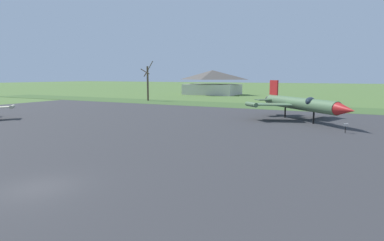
{
  "coord_description": "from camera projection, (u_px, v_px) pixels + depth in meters",
  "views": [
    {
      "loc": [
        15.34,
        -11.16,
        6.21
      ],
      "look_at": [
        1.27,
        16.29,
        1.9
      ],
      "focal_mm": 29.6,
      "sensor_mm": 36.0,
      "label": 1
    }
  ],
  "objects": [
    {
      "name": "ground_plane",
      "position": [
        39.0,
        189.0,
        17.63
      ],
      "size": [
        600.0,
        600.0,
        0.0
      ],
      "primitive_type": "plane",
      "color": "#4C6B33"
    },
    {
      "name": "asphalt_apron",
      "position": [
        188.0,
        135.0,
        33.35
      ],
      "size": [
        106.9,
        59.47,
        0.05
      ],
      "primitive_type": "cube",
      "color": "#333335",
      "rests_on": "ground"
    },
    {
      "name": "grass_verge_strip",
      "position": [
        269.0,
        107.0,
        64.84
      ],
      "size": [
        166.9,
        12.0,
        0.06
      ],
      "primitive_type": "cube",
      "color": "#3E5B2C",
      "rests_on": "ground"
    },
    {
      "name": "jet_fighter_rear_center",
      "position": [
        301.0,
        104.0,
        43.78
      ],
      "size": [
        14.83,
        15.04,
        5.61
      ],
      "color": "#4C6B47",
      "rests_on": "ground"
    },
    {
      "name": "info_placard_rear_center",
      "position": [
        345.0,
        127.0,
        34.62
      ],
      "size": [
        0.47,
        0.28,
        1.12
      ],
      "color": "black",
      "rests_on": "ground"
    },
    {
      "name": "bare_tree_far_left",
      "position": [
        148.0,
        82.0,
        80.38
      ],
      "size": [
        2.52,
        2.63,
        10.08
      ],
      "color": "brown",
      "rests_on": "ground"
    },
    {
      "name": "visitor_building",
      "position": [
        212.0,
        82.0,
        108.85
      ],
      "size": [
        18.53,
        13.04,
        8.31
      ],
      "color": "beige",
      "rests_on": "ground"
    }
  ]
}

